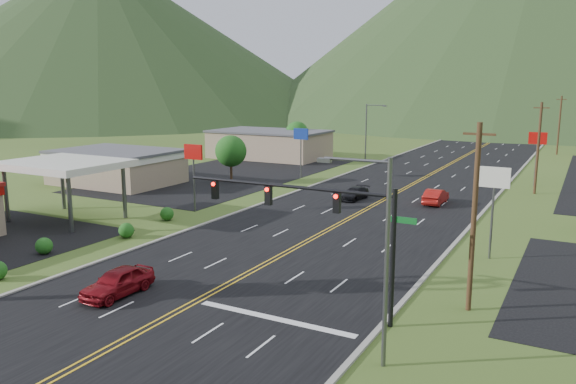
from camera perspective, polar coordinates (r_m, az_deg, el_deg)
The scene contains 20 objects.
traffic_signal at distance 28.89m, azimuth 3.12°, elevation -2.20°, with size 13.10×0.43×7.00m.
streetlight_east at distance 23.63m, azimuth 9.30°, elevation -5.68°, with size 3.28×0.25×9.00m.
streetlight_west at distance 87.13m, azimuth 8.13°, elevation 6.36°, with size 3.28×0.25×9.00m.
gas_canopy at distance 52.98m, azimuth -21.82°, elevation 2.51°, with size 10.00×8.00×5.30m.
building_west_mid at distance 71.32m, azimuth -17.02°, elevation 2.66°, with size 14.40×10.40×4.10m.
building_west_far at distance 92.56m, azimuth -1.90°, elevation 4.90°, with size 18.40×11.40×4.50m.
pole_sign_west_a at distance 53.11m, azimuth -9.59°, elevation 3.35°, with size 2.00×0.18×6.40m.
pole_sign_west_b at distance 71.62m, azimuth 1.32°, elevation 5.40°, with size 2.00×0.18×6.40m.
pole_sign_east_a at distance 40.42m, azimuth 20.21°, elevation 0.50°, with size 2.00×0.18×6.40m.
pole_sign_east_b at distance 72.00m, azimuth 24.00°, elevation 4.50°, with size 2.00×0.18×6.40m.
tree_west_a at distance 68.79m, azimuth -5.83°, elevation 4.15°, with size 3.84×3.84×5.82m.
tree_west_b at distance 94.45m, azimuth 0.90°, elevation 6.02°, with size 3.84×3.84×5.82m.
utility_pole_a at distance 30.63m, azimuth 18.37°, elevation -2.39°, with size 1.60×0.28×10.00m.
utility_pole_b at distance 66.99m, azimuth 24.07°, elevation 4.15°, with size 1.60×0.28×10.00m.
utility_pole_c at distance 106.80m, azimuth 25.85°, elevation 6.17°, with size 1.60×0.28×10.00m.
utility_pole_d at distance 146.71m, azimuth 26.66°, elevation 7.09°, with size 1.60×0.28×10.00m.
mountain_nw at distance 231.94m, azimuth -18.39°, elevation 14.81°, with size 190.00×190.00×60.00m, color black.
car_red_near at distance 33.70m, azimuth -16.91°, elevation -8.79°, with size 1.86×4.63×1.58m, color maroon.
car_dark_mid at distance 58.96m, azimuth 6.75°, elevation -0.20°, with size 1.75×4.30×1.25m, color black.
car_red_far at distance 58.31m, azimuth 14.77°, elevation -0.47°, with size 1.61×4.63×1.53m, color #9D1511.
Camera 1 is at (18.48, -11.47, 11.85)m, focal length 35.00 mm.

